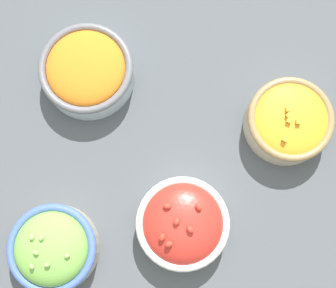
# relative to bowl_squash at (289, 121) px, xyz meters

# --- Properties ---
(ground_plane) EXTENTS (3.00, 3.00, 0.00)m
(ground_plane) POSITION_rel_bowl_squash_xyz_m (0.19, 0.02, -0.03)
(ground_plane) COLOR #4C5156
(bowl_squash) EXTENTS (0.13, 0.13, 0.06)m
(bowl_squash) POSITION_rel_bowl_squash_xyz_m (0.00, 0.00, 0.00)
(bowl_squash) COLOR beige
(bowl_squash) RESTS_ON ground_plane
(bowl_carrots) EXTENTS (0.15, 0.15, 0.06)m
(bowl_carrots) POSITION_rel_bowl_squash_xyz_m (0.30, -0.11, -0.00)
(bowl_carrots) COLOR #B2C1CC
(bowl_carrots) RESTS_ON ground_plane
(bowl_lettuce) EXTENTS (0.13, 0.13, 0.07)m
(bowl_lettuce) POSITION_rel_bowl_squash_xyz_m (0.37, 0.15, -0.00)
(bowl_lettuce) COLOR beige
(bowl_lettuce) RESTS_ON ground_plane
(bowl_cherry_tomatoes) EXTENTS (0.14, 0.14, 0.07)m
(bowl_cherry_tomatoes) POSITION_rel_bowl_squash_xyz_m (0.18, 0.14, 0.00)
(bowl_cherry_tomatoes) COLOR silver
(bowl_cherry_tomatoes) RESTS_ON ground_plane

